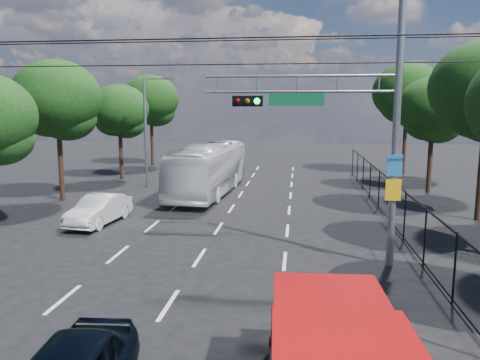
# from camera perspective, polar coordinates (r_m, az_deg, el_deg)

# --- Properties ---
(lane_markings) EXTENTS (6.12, 38.00, 0.01)m
(lane_markings) POSITION_cam_1_polar(r_m,az_deg,el_deg) (22.46, -1.78, -4.59)
(lane_markings) COLOR beige
(lane_markings) RESTS_ON ground
(signal_mast) EXTENTS (6.43, 0.39, 9.50)m
(signal_mast) POSITION_cam_1_polar(r_m,az_deg,el_deg) (15.67, 14.23, 8.55)
(signal_mast) COLOR slate
(signal_mast) RESTS_ON ground
(streetlight_left) EXTENTS (2.09, 0.22, 7.08)m
(streetlight_left) POSITION_cam_1_polar(r_m,az_deg,el_deg) (31.15, -11.16, 6.38)
(streetlight_left) COLOR slate
(streetlight_left) RESTS_ON ground
(utility_wires) EXTENTS (22.00, 5.04, 0.74)m
(utility_wires) POSITION_cam_1_polar(r_m,az_deg,el_deg) (16.85, -4.70, 15.60)
(utility_wires) COLOR black
(utility_wires) RESTS_ON ground
(fence_right) EXTENTS (0.06, 34.03, 2.00)m
(fence_right) POSITION_cam_1_polar(r_m,az_deg,el_deg) (20.63, 18.76, -3.38)
(fence_right) COLOR black
(fence_right) RESTS_ON ground
(tree_right_d) EXTENTS (4.32, 4.32, 7.02)m
(tree_right_d) POSITION_cam_1_polar(r_m,az_deg,el_deg) (30.67, 22.48, 7.54)
(tree_right_d) COLOR black
(tree_right_d) RESTS_ON ground
(tree_right_e) EXTENTS (5.28, 5.28, 8.58)m
(tree_right_e) POSITION_cam_1_polar(r_m,az_deg,el_deg) (38.49, 19.72, 9.48)
(tree_right_e) COLOR black
(tree_right_e) RESTS_ON ground
(tree_left_c) EXTENTS (4.80, 4.80, 7.80)m
(tree_left_c) POSITION_cam_1_polar(r_m,az_deg,el_deg) (27.89, -21.33, 8.63)
(tree_left_c) COLOR black
(tree_left_c) RESTS_ON ground
(tree_left_d) EXTENTS (4.20, 4.20, 6.83)m
(tree_left_d) POSITION_cam_1_polar(r_m,az_deg,el_deg) (35.00, -14.44, 7.82)
(tree_left_d) COLOR black
(tree_left_d) RESTS_ON ground
(tree_left_e) EXTENTS (4.92, 4.92, 7.99)m
(tree_left_e) POSITION_cam_1_polar(r_m,az_deg,el_deg) (42.61, -10.78, 9.21)
(tree_left_e) COLOR black
(tree_left_e) RESTS_ON ground
(white_bus) EXTENTS (3.20, 10.92, 3.00)m
(white_bus) POSITION_cam_1_polar(r_m,az_deg,el_deg) (28.45, -3.76, 1.36)
(white_bus) COLOR silver
(white_bus) RESTS_ON ground
(white_van) EXTENTS (1.80, 4.08, 1.30)m
(white_van) POSITION_cam_1_polar(r_m,az_deg,el_deg) (22.11, -16.81, -3.48)
(white_van) COLOR silver
(white_van) RESTS_ON ground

